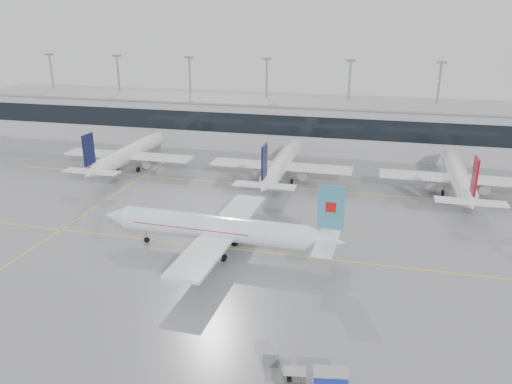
% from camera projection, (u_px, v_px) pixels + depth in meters
% --- Properties ---
extents(ground, '(320.00, 320.00, 0.00)m').
position_uv_depth(ground, '(237.00, 249.00, 74.89)').
color(ground, gray).
rests_on(ground, ground).
extents(taxi_line_main, '(120.00, 0.25, 0.01)m').
position_uv_depth(taxi_line_main, '(237.00, 249.00, 74.89)').
color(taxi_line_main, yellow).
rests_on(taxi_line_main, ground).
extents(taxi_line_north, '(120.00, 0.25, 0.01)m').
position_uv_depth(taxi_line_north, '(277.00, 186.00, 102.32)').
color(taxi_line_north, yellow).
rests_on(taxi_line_north, ground).
extents(taxi_line_cross, '(0.25, 60.00, 0.01)m').
position_uv_depth(taxi_line_cross, '(108.00, 199.00, 95.44)').
color(taxi_line_cross, yellow).
rests_on(taxi_line_cross, ground).
extents(terminal, '(180.00, 15.00, 12.00)m').
position_uv_depth(terminal, '(302.00, 126.00, 129.58)').
color(terminal, '#AAAAAE').
rests_on(terminal, ground).
extents(terminal_glass, '(180.00, 0.20, 5.00)m').
position_uv_depth(terminal_glass, '(298.00, 126.00, 122.18)').
color(terminal_glass, black).
rests_on(terminal_glass, ground).
extents(terminal_roof, '(182.00, 16.00, 0.40)m').
position_uv_depth(terminal_roof, '(303.00, 102.00, 127.51)').
color(terminal_roof, gray).
rests_on(terminal_roof, ground).
extents(light_masts, '(156.40, 1.00, 22.60)m').
position_uv_depth(light_masts, '(307.00, 94.00, 132.61)').
color(light_masts, gray).
rests_on(light_masts, ground).
extents(air_canada_jet, '(37.53, 30.30, 11.92)m').
position_uv_depth(air_canada_jet, '(221.00, 229.00, 72.70)').
color(air_canada_jet, white).
rests_on(air_canada_jet, ground).
extents(parked_jet_b, '(29.64, 36.96, 11.72)m').
position_uv_depth(parked_jet_b, '(129.00, 154.00, 112.43)').
color(parked_jet_b, white).
rests_on(parked_jet_b, ground).
extents(parked_jet_c, '(29.64, 36.96, 11.72)m').
position_uv_depth(parked_jet_c, '(281.00, 164.00, 104.46)').
color(parked_jet_c, white).
rests_on(parked_jet_c, ground).
extents(parked_jet_d, '(29.64, 36.96, 11.72)m').
position_uv_depth(parked_jet_d, '(458.00, 177.00, 96.48)').
color(parked_jet_d, white).
rests_on(parked_jet_d, ground).
extents(baggage_tug, '(4.03, 2.08, 1.92)m').
position_uv_depth(baggage_tug, '(292.00, 381.00, 46.86)').
color(baggage_tug, '#45493F').
rests_on(baggage_tug, ground).
extents(baggage_cart, '(3.54, 2.37, 2.03)m').
position_uv_depth(baggage_cart, '(331.00, 379.00, 46.46)').
color(baggage_cart, gray).
rests_on(baggage_cart, ground).
extents(gse_unit, '(1.76, 1.67, 1.55)m').
position_uv_depth(gse_unit, '(271.00, 356.00, 50.16)').
color(gse_unit, slate).
rests_on(gse_unit, ground).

